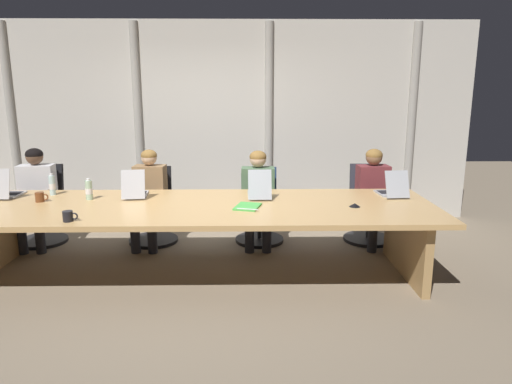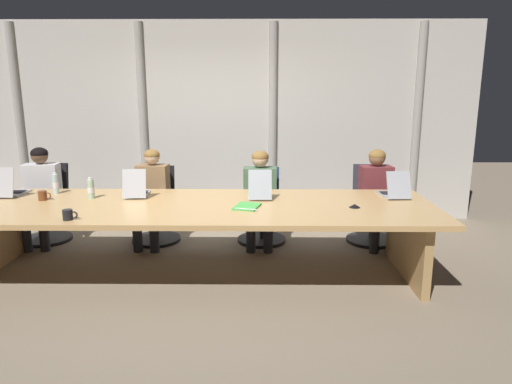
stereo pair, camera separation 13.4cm
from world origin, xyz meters
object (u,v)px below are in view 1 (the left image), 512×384
at_px(office_chair_right_mid, 368,213).
at_px(spiral_notepad, 248,207).
at_px(office_chair_left_mid, 153,214).
at_px(person_left_mid, 149,193).
at_px(conference_mic_left_side, 355,205).
at_px(water_bottle_secondary, 89,190).
at_px(laptop_left_end, 6,191).
at_px(laptop_right_mid, 392,190).
at_px(coffee_mug_far, 40,197).
at_px(person_center, 258,192).
at_px(coffee_mug_near, 68,216).
at_px(person_left_end, 36,192).
at_px(laptop_left_mid, 135,191).
at_px(water_bottle_primary, 52,185).
at_px(office_chair_left_end, 42,214).
at_px(person_right_mid, 375,191).
at_px(office_chair_center, 259,214).
at_px(laptop_center, 259,191).

distance_m(office_chair_right_mid, spiral_notepad, 1.98).
xyz_separation_m(office_chair_left_mid, person_left_mid, (-0.01, -0.16, 0.31)).
distance_m(conference_mic_left_side, spiral_notepad, 1.05).
height_order(water_bottle_secondary, conference_mic_left_side, water_bottle_secondary).
relative_size(laptop_left_end, office_chair_right_mid, 0.45).
relative_size(laptop_right_mid, coffee_mug_far, 3.27).
bearing_deg(conference_mic_left_side, office_chair_left_mid, 151.46).
distance_m(person_center, coffee_mug_far, 2.38).
bearing_deg(laptop_right_mid, coffee_mug_near, 102.27).
height_order(office_chair_left_mid, person_left_end, person_left_end).
distance_m(coffee_mug_near, spiral_notepad, 1.63).
xyz_separation_m(laptop_left_mid, water_bottle_primary, (-0.92, 0.10, 0.05)).
relative_size(laptop_left_end, office_chair_left_end, 0.45).
xyz_separation_m(laptop_left_mid, person_right_mid, (2.73, 0.59, -0.14)).
bearing_deg(coffee_mug_far, office_chair_left_mid, 45.31).
xyz_separation_m(office_chair_right_mid, water_bottle_primary, (-3.62, -0.64, 0.50)).
xyz_separation_m(person_left_mid, spiral_notepad, (1.18, -1.06, 0.10)).
bearing_deg(office_chair_right_mid, water_bottle_primary, -76.54).
bearing_deg(laptop_left_mid, office_chair_center, -67.55).
height_order(laptop_center, coffee_mug_near, laptop_center).
distance_m(person_right_mid, coffee_mug_far, 3.73).
xyz_separation_m(laptop_right_mid, office_chair_center, (-1.41, 0.73, -0.46)).
distance_m(office_chair_center, office_chair_right_mid, 1.36).
bearing_deg(laptop_right_mid, coffee_mug_far, 88.85).
bearing_deg(water_bottle_secondary, spiral_notepad, -12.26).
xyz_separation_m(person_left_mid, coffee_mug_far, (-0.93, -0.79, 0.14)).
bearing_deg(coffee_mug_near, person_center, 42.03).
distance_m(water_bottle_secondary, coffee_mug_near, 0.82).
relative_size(office_chair_left_mid, coffee_mug_far, 6.88).
distance_m(office_chair_left_end, coffee_mug_near, 1.99).
bearing_deg(office_chair_left_mid, office_chair_right_mid, 88.23).
relative_size(office_chair_right_mid, person_center, 0.82).
bearing_deg(office_chair_left_mid, laptop_left_mid, -3.46).
bearing_deg(office_chair_left_mid, person_center, 81.45).
bearing_deg(office_chair_center, spiral_notepad, -6.15).
relative_size(office_chair_left_mid, office_chair_right_mid, 0.98).
bearing_deg(person_left_end, laptop_center, 71.29).
height_order(laptop_right_mid, person_center, person_center).
bearing_deg(person_left_end, laptop_left_end, -10.02).
relative_size(laptop_left_mid, office_chair_center, 0.49).
xyz_separation_m(laptop_right_mid, person_right_mid, (-0.02, 0.58, -0.14)).
bearing_deg(conference_mic_left_side, laptop_center, 154.70).
bearing_deg(office_chair_right_mid, water_bottle_secondary, -71.31).
bearing_deg(office_chair_right_mid, laptop_center, -57.36).
bearing_deg(laptop_left_mid, coffee_mug_far, 96.47).
bearing_deg(spiral_notepad, water_bottle_primary, 179.70).
distance_m(office_chair_center, person_left_mid, 1.37).
height_order(person_center, coffee_mug_near, person_center).
distance_m(office_chair_left_mid, water_bottle_secondary, 1.10).
xyz_separation_m(person_right_mid, water_bottle_primary, (-3.64, -0.49, 0.19)).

